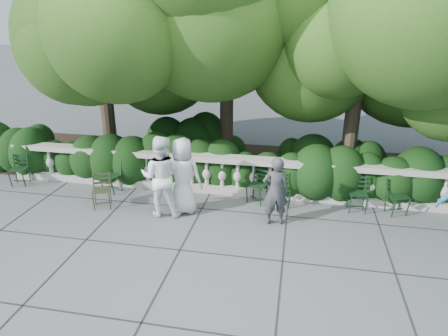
% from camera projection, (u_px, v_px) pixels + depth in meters
% --- Properties ---
extents(ground, '(90.00, 90.00, 0.00)m').
position_uv_depth(ground, '(215.00, 227.00, 8.65)').
color(ground, '#4D4F54').
rests_on(ground, ground).
extents(balustrade, '(12.00, 0.44, 1.00)m').
position_uv_depth(balustrade, '(230.00, 176.00, 10.12)').
color(balustrade, '#9E998E').
rests_on(balustrade, ground).
extents(shrub_hedge, '(15.00, 2.60, 1.70)m').
position_uv_depth(shrub_hedge, '(237.00, 175.00, 11.39)').
color(shrub_hedge, black).
rests_on(shrub_hedge, ground).
extents(tree_canopy, '(15.04, 6.52, 6.78)m').
position_uv_depth(tree_canopy, '(267.00, 29.00, 10.00)').
color(tree_canopy, '#3F3023').
rests_on(tree_canopy, ground).
extents(chair_a, '(0.53, 0.56, 0.84)m').
position_uv_depth(chair_a, '(19.00, 187.00, 10.64)').
color(chair_a, black).
rests_on(chair_a, ground).
extents(chair_b, '(0.56, 0.59, 0.84)m').
position_uv_depth(chair_b, '(109.00, 194.00, 10.25)').
color(chair_b, black).
rests_on(chair_b, ground).
extents(chair_c, '(0.58, 0.61, 0.84)m').
position_uv_depth(chair_c, '(254.00, 204.00, 9.68)').
color(chair_c, black).
rests_on(chair_c, ground).
extents(chair_d, '(0.47, 0.51, 0.84)m').
position_uv_depth(chair_d, '(357.00, 214.00, 9.24)').
color(chair_d, black).
rests_on(chair_d, ground).
extents(chair_e, '(0.59, 0.61, 0.84)m').
position_uv_depth(chair_e, '(399.00, 217.00, 9.10)').
color(chair_e, black).
rests_on(chair_e, ground).
extents(chair_f, '(0.59, 0.62, 0.84)m').
position_uv_depth(chair_f, '(281.00, 209.00, 9.43)').
color(chair_f, black).
rests_on(chair_f, ground).
extents(chair_weathered, '(0.59, 0.61, 0.84)m').
position_uv_depth(chair_weathered, '(103.00, 210.00, 9.41)').
color(chair_weathered, black).
rests_on(chair_weathered, ground).
extents(person_businessman, '(0.91, 0.63, 1.78)m').
position_uv_depth(person_businessman, '(183.00, 176.00, 9.03)').
color(person_businessman, silver).
rests_on(person_businessman, ground).
extents(person_woman_grey, '(0.63, 0.48, 1.54)m').
position_uv_depth(person_woman_grey, '(275.00, 191.00, 8.55)').
color(person_woman_grey, '#39393D').
rests_on(person_woman_grey, ground).
extents(person_casual_man, '(0.98, 0.80, 1.88)m').
position_uv_depth(person_casual_man, '(161.00, 176.00, 8.89)').
color(person_casual_man, white).
rests_on(person_casual_man, ground).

